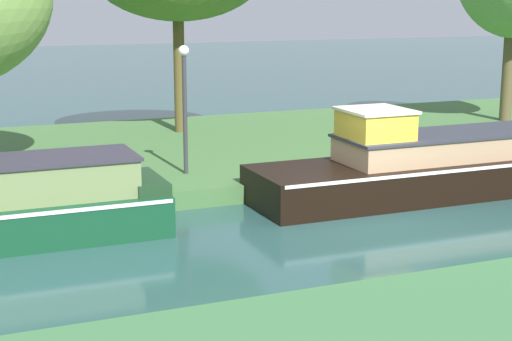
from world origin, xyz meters
The scene contains 5 objects.
ground_plane centered at (0.00, 0.00, 0.00)m, with size 120.00×120.00×0.00m, color #274C49.
riverbank_far centered at (0.00, 7.00, 0.20)m, with size 72.00×10.00×0.40m, color #426C39.
forest_barge centered at (-5.97, 1.20, 0.62)m, with size 4.43×2.03×1.50m.
black_narrowboat centered at (2.47, 1.20, 0.66)m, with size 8.32×2.19×2.01m.
lamp_post centered at (-2.60, 3.62, 2.22)m, with size 0.24×0.24×2.90m.
Camera 1 is at (-7.88, -13.31, 4.35)m, focal length 55.77 mm.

